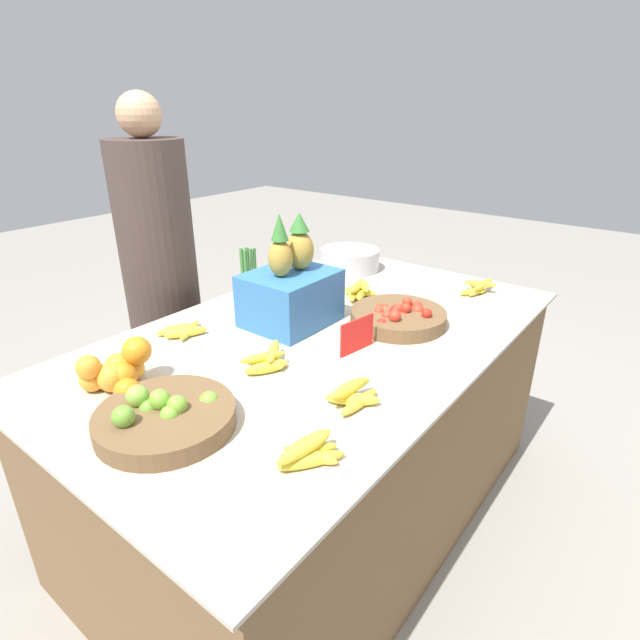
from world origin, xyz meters
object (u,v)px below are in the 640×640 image
lime_bowl (165,417)px  tomato_basket (398,317)px  price_sign (357,335)px  produce_crate (291,290)px  vendor_person (164,300)px  metal_bowl (350,259)px

lime_bowl → tomato_basket: size_ratio=1.00×
price_sign → produce_crate: produce_crate is taller
produce_crate → vendor_person: (-0.07, 0.67, -0.18)m
vendor_person → lime_bowl: bearing=-125.4°
tomato_basket → vendor_person: (-0.29, 0.98, -0.08)m
lime_bowl → price_sign: (0.63, -0.14, 0.03)m
metal_bowl → vendor_person: vendor_person is taller
tomato_basket → produce_crate: (-0.22, 0.31, 0.09)m
lime_bowl → price_sign: 0.64m
price_sign → produce_crate: (0.04, 0.31, 0.07)m
metal_bowl → price_sign: bearing=-143.7°
produce_crate → tomato_basket: bearing=-54.5°
produce_crate → lime_bowl: bearing=-165.5°
lime_bowl → vendor_person: 1.04m
tomato_basket → metal_bowl: (0.42, 0.50, 0.02)m
price_sign → vendor_person: bearing=100.8°
lime_bowl → tomato_basket: lime_bowl is taller
vendor_person → metal_bowl: bearing=-33.9°
price_sign → lime_bowl: bearing=176.6°
lime_bowl → produce_crate: size_ratio=0.85×
vendor_person → produce_crate: bearing=-84.0°
tomato_basket → vendor_person: vendor_person is taller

